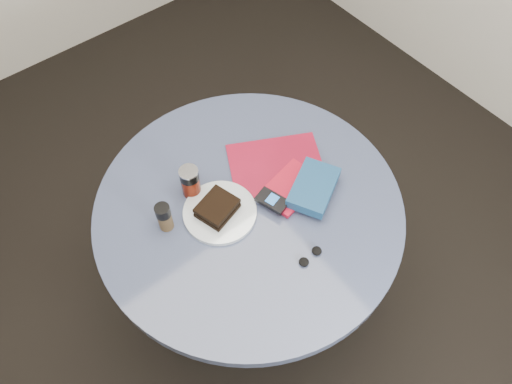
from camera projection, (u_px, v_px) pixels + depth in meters
ground at (251, 294)px, 2.23m from camera, size 4.00×4.00×0.00m
table at (249, 230)px, 1.74m from camera, size 1.00×1.00×0.75m
plate at (220, 212)px, 1.58m from camera, size 0.24×0.24×0.01m
sandwich at (217, 208)px, 1.56m from camera, size 0.14×0.13×0.04m
soda_can at (190, 182)px, 1.59m from camera, size 0.08×0.08×0.12m
pepper_grinder at (164, 217)px, 1.52m from camera, size 0.06×0.06×0.11m
magazine at (276, 165)px, 1.69m from camera, size 0.39×0.35×0.01m
red_book at (291, 187)px, 1.63m from camera, size 0.21×0.16×0.02m
novel at (314, 187)px, 1.60m from camera, size 0.22×0.20×0.04m
mp3_player at (272, 201)px, 1.58m from camera, size 0.08×0.11×0.02m
headphones at (310, 256)px, 1.50m from camera, size 0.09×0.04×0.02m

